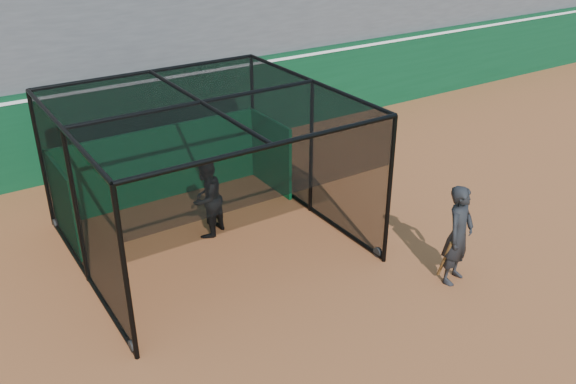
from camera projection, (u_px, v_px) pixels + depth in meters
ground at (294, 315)px, 11.30m from camera, size 120.00×120.00×0.00m
outfield_wall at (127, 119)px, 17.10m from camera, size 50.00×0.50×2.50m
batting_cage at (206, 176)px, 12.94m from camera, size 5.56×5.55×3.26m
batter at (207, 198)px, 13.56m from camera, size 1.12×1.06×1.83m
on_deck_player at (458, 235)px, 11.87m from camera, size 0.88×0.71×2.08m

